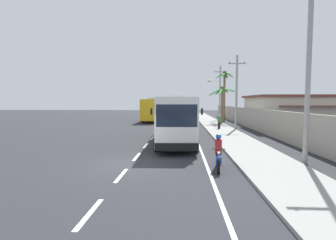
# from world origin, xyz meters

# --- Properties ---
(ground_plane) EXTENTS (160.00, 160.00, 0.00)m
(ground_plane) POSITION_xyz_m (0.00, 0.00, 0.00)
(ground_plane) COLOR #28282D
(sidewalk_kerb) EXTENTS (3.20, 90.00, 0.14)m
(sidewalk_kerb) POSITION_xyz_m (6.80, 10.00, 0.07)
(sidewalk_kerb) COLOR gray
(sidewalk_kerb) RESTS_ON ground
(lane_markings) EXTENTS (3.93, 71.00, 0.01)m
(lane_markings) POSITION_xyz_m (2.28, 14.77, 0.00)
(lane_markings) COLOR white
(lane_markings) RESTS_ON ground
(boundary_wall) EXTENTS (0.24, 60.00, 2.37)m
(boundary_wall) POSITION_xyz_m (10.60, 14.00, 1.18)
(boundary_wall) COLOR #9E998E
(boundary_wall) RESTS_ON ground
(coach_bus_foreground) EXTENTS (3.18, 11.16, 3.67)m
(coach_bus_foreground) POSITION_xyz_m (2.07, 7.19, 1.91)
(coach_bus_foreground) COLOR white
(coach_bus_foreground) RESTS_ON ground
(coach_bus_far_lane) EXTENTS (3.02, 11.40, 3.73)m
(coach_bus_far_lane) POSITION_xyz_m (-2.07, 28.20, 1.94)
(coach_bus_far_lane) COLOR gold
(coach_bus_far_lane) RESTS_ON ground
(motorcycle_beside_bus) EXTENTS (0.56, 1.96, 1.62)m
(motorcycle_beside_bus) POSITION_xyz_m (3.40, 15.85, 0.66)
(motorcycle_beside_bus) COLOR black
(motorcycle_beside_bus) RESTS_ON ground
(motorcycle_trailing) EXTENTS (0.56, 1.96, 1.63)m
(motorcycle_trailing) POSITION_xyz_m (4.24, -0.70, 0.66)
(motorcycle_trailing) COLOR black
(motorcycle_trailing) RESTS_ON ground
(pedestrian_near_kerb) EXTENTS (0.36, 0.36, 1.56)m
(pedestrian_near_kerb) POSITION_xyz_m (6.67, 15.80, 0.95)
(pedestrian_near_kerb) COLOR black
(pedestrian_near_kerb) RESTS_ON sidewalk_kerb
(utility_pole_nearest) EXTENTS (2.51, 0.24, 10.27)m
(utility_pole_nearest) POSITION_xyz_m (8.76, 0.65, 5.33)
(utility_pole_nearest) COLOR #9E9E99
(utility_pole_nearest) RESTS_ON ground
(utility_pole_mid) EXTENTS (1.93, 0.24, 8.13)m
(utility_pole_mid) POSITION_xyz_m (8.45, 15.52, 4.26)
(utility_pole_mid) COLOR #9E9E99
(utility_pole_mid) RESTS_ON ground
(utility_pole_far) EXTENTS (3.14, 0.24, 9.13)m
(utility_pole_far) POSITION_xyz_m (8.81, 30.39, 4.86)
(utility_pole_far) COLOR #9E9E99
(utility_pole_far) RESTS_ON ground
(palm_nearest) EXTENTS (2.73, 2.97, 7.76)m
(palm_nearest) POSITION_xyz_m (8.90, 26.25, 5.31)
(palm_nearest) COLOR brown
(palm_nearest) RESTS_ON ground
(palm_second) EXTENTS (4.01, 3.88, 5.24)m
(palm_second) POSITION_xyz_m (7.97, 22.40, 4.06)
(palm_second) COLOR brown
(palm_second) RESTS_ON ground
(roadside_building) EXTENTS (10.85, 8.60, 3.84)m
(roadside_building) POSITION_xyz_m (15.74, 17.04, 1.93)
(roadside_building) COLOR beige
(roadside_building) RESTS_ON ground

